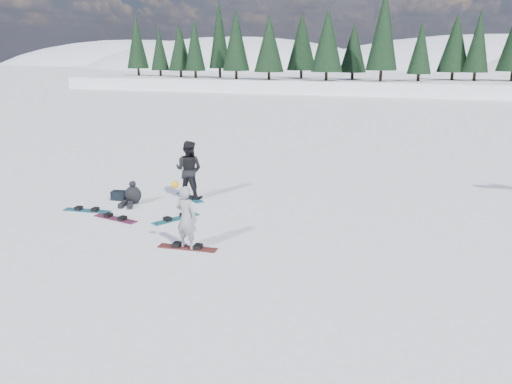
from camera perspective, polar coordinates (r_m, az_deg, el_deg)
ground at (r=13.09m, az=-4.33°, el=-5.32°), size 420.00×420.00×0.00m
alpine_backdrop at (r=201.86m, az=15.43°, el=9.62°), size 412.50×227.00×53.20m
snowboarder_woman at (r=12.24m, az=-7.98°, el=-2.89°), size 0.64×0.47×1.74m
snowboarder_man at (r=16.58m, az=-7.69°, el=2.54°), size 0.96×0.76×1.93m
seated_rider at (r=16.41m, az=-13.95°, el=-0.36°), size 0.67×0.97×0.75m
gear_bag at (r=17.03m, az=-15.41°, el=-0.38°), size 0.50×0.38×0.30m
snowboard_woman at (r=12.51m, az=-7.83°, el=-6.35°), size 1.52×0.44×0.03m
snowboard_man at (r=16.82m, az=-7.57°, el=-0.62°), size 1.39×1.09×0.03m
snowboard_loose_a at (r=14.70m, az=-9.14°, el=-3.06°), size 0.95×1.46×0.03m
snowboard_loose_c at (r=16.12m, az=-18.75°, el=-2.03°), size 1.52×0.46×0.03m
snowboard_loose_b at (r=15.11m, az=-15.77°, el=-2.95°), size 1.53×0.54×0.03m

